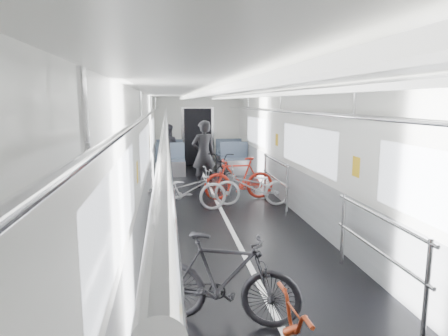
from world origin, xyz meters
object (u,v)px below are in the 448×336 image
(bike_left_far, at_px, (186,191))
(person_standing, at_px, (204,154))
(bike_right_far, at_px, (239,179))
(bike_aisle, at_px, (224,169))
(bike_left_mid, at_px, (223,279))
(bike_right_mid, at_px, (252,186))
(person_seated, at_px, (167,149))

(bike_left_far, height_order, person_standing, person_standing)
(bike_right_far, bearing_deg, bike_aisle, -175.22)
(bike_right_far, bearing_deg, bike_left_far, -55.67)
(bike_right_far, relative_size, bike_aisle, 0.88)
(bike_left_mid, distance_m, bike_right_mid, 4.71)
(bike_left_far, relative_size, person_seated, 1.10)
(bike_right_far, height_order, bike_aisle, bike_right_far)
(bike_right_mid, bearing_deg, bike_left_mid, -8.44)
(bike_right_mid, distance_m, bike_right_far, 0.64)
(bike_right_mid, xyz_separation_m, bike_aisle, (-0.35, 1.97, 0.06))
(bike_right_mid, xyz_separation_m, person_seated, (-1.80, 4.37, 0.35))
(person_standing, bearing_deg, bike_left_far, 60.71)
(person_standing, relative_size, person_seated, 1.14)
(bike_right_far, xyz_separation_m, bike_aisle, (-0.16, 1.36, -0.00))
(bike_right_far, height_order, person_standing, person_standing)
(bike_left_mid, xyz_separation_m, bike_left_far, (-0.17, 4.22, -0.02))
(bike_right_far, xyz_separation_m, person_standing, (-0.68, 1.46, 0.39))
(bike_left_far, xyz_separation_m, person_standing, (0.59, 2.39, 0.43))
(bike_left_far, distance_m, person_standing, 2.50)
(bike_aisle, xyz_separation_m, person_seated, (-1.45, 2.40, 0.29))
(bike_left_mid, relative_size, bike_aisle, 0.85)
(bike_left_mid, xyz_separation_m, bike_right_mid, (1.28, 4.54, -0.05))
(bike_left_mid, height_order, bike_right_far, bike_right_far)
(bike_right_mid, distance_m, bike_aisle, 2.00)
(bike_aisle, bearing_deg, person_seated, 136.86)
(bike_left_mid, bearing_deg, person_standing, 15.88)
(bike_aisle, bearing_deg, bike_left_far, -100.02)
(bike_aisle, bearing_deg, bike_left_mid, -82.55)
(bike_left_mid, distance_m, bike_right_far, 5.26)
(bike_right_far, bearing_deg, person_standing, -157.22)
(bike_right_far, relative_size, person_seated, 1.05)
(bike_left_far, bearing_deg, bike_right_mid, -88.12)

